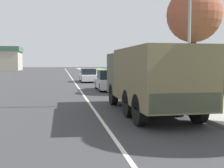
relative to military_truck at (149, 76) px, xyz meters
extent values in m
plane|color=#38383A|center=(-2.18, 27.97, -1.53)|extent=(180.00, 180.00, 0.00)
cube|color=silver|center=(-2.18, 27.97, -1.53)|extent=(0.12, 120.00, 0.00)
cube|color=#9E9B93|center=(2.32, 27.97, -1.47)|extent=(1.80, 120.00, 0.12)
cube|color=#6B9347|center=(6.72, 27.97, -1.52)|extent=(7.00, 120.00, 0.02)
cube|color=#474C38|center=(0.00, 2.60, 0.02)|extent=(2.39, 1.98, 1.98)
cube|color=brown|center=(0.00, -0.93, 0.08)|extent=(2.39, 5.08, 2.09)
cube|color=#474C38|center=(0.00, -3.42, -0.62)|extent=(2.27, 0.10, 0.60)
cube|color=red|center=(-0.90, -3.44, -0.42)|extent=(0.12, 0.06, 0.12)
cube|color=red|center=(0.90, -3.44, -0.42)|extent=(0.12, 0.06, 0.12)
cylinder|color=black|center=(-1.05, 2.50, -1.00)|extent=(0.30, 1.06, 1.06)
cylinder|color=black|center=(1.05, 2.50, -1.00)|extent=(0.30, 1.06, 1.06)
cylinder|color=black|center=(-1.05, -2.20, -1.00)|extent=(0.30, 1.06, 1.06)
cylinder|color=black|center=(1.05, -2.20, -1.00)|extent=(0.30, 1.06, 1.06)
cylinder|color=black|center=(-1.05, -0.67, -1.00)|extent=(0.30, 1.06, 1.06)
cylinder|color=black|center=(1.05, -0.67, -1.00)|extent=(0.30, 1.06, 1.06)
cube|color=#B7BABF|center=(0.02, 9.79, -1.02)|extent=(1.85, 3.94, 0.66)
cube|color=black|center=(0.02, 9.87, -0.35)|extent=(1.63, 1.77, 0.69)
cylinder|color=black|center=(-0.81, 11.05, -1.21)|extent=(0.20, 0.64, 0.64)
cylinder|color=black|center=(0.84, 11.05, -1.21)|extent=(0.20, 0.64, 0.64)
cylinder|color=black|center=(-0.81, 8.53, -1.21)|extent=(0.20, 0.64, 0.64)
cylinder|color=black|center=(0.84, 8.53, -1.21)|extent=(0.20, 0.64, 0.64)
cube|color=silver|center=(-0.64, 19.33, -1.05)|extent=(1.72, 4.57, 0.61)
cube|color=black|center=(-0.64, 19.42, -0.43)|extent=(1.51, 2.06, 0.64)
cylinder|color=black|center=(-1.40, 20.79, -1.21)|extent=(0.20, 0.64, 0.64)
cylinder|color=black|center=(0.12, 20.79, -1.21)|extent=(0.20, 0.64, 0.64)
cylinder|color=black|center=(-1.40, 17.86, -1.21)|extent=(0.20, 0.64, 0.64)
cylinder|color=black|center=(0.12, 17.86, -1.21)|extent=(0.20, 0.64, 0.64)
cube|color=black|center=(5.09, 6.39, -0.78)|extent=(2.08, 5.56, 1.00)
cube|color=black|center=(5.09, 8.01, 0.06)|extent=(1.92, 2.34, 0.69)
cube|color=black|center=(5.09, 5.23, -0.22)|extent=(2.08, 3.23, 0.12)
cylinder|color=black|center=(4.17, 8.23, -1.13)|extent=(0.24, 0.76, 0.76)
cylinder|color=black|center=(6.01, 8.23, -1.13)|extent=(0.24, 0.76, 0.76)
cylinder|color=black|center=(4.17, 4.56, -1.13)|extent=(0.24, 0.76, 0.76)
cylinder|color=black|center=(6.01, 4.56, -1.13)|extent=(0.24, 0.76, 0.76)
cylinder|color=gray|center=(2.57, 1.78, 2.71)|extent=(0.14, 0.14, 8.24)
cylinder|color=#4C3D2D|center=(5.55, 7.30, 0.66)|extent=(0.40, 0.40, 4.33)
sphere|color=brown|center=(5.55, 7.30, 3.87)|extent=(3.79, 3.79, 3.79)
camera|label=1|loc=(-3.61, -11.09, 0.57)|focal=45.00mm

